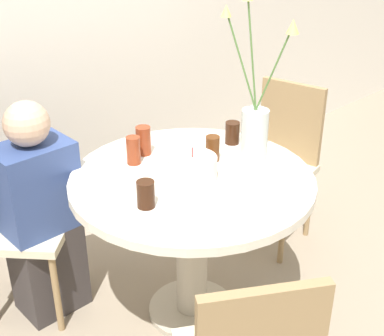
{
  "coord_description": "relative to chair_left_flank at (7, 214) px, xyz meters",
  "views": [
    {
      "loc": [
        -1.41,
        -1.5,
        1.87
      ],
      "look_at": [
        0.0,
        0.0,
        0.81
      ],
      "focal_mm": 50.0,
      "sensor_mm": 36.0,
      "label": 1
    }
  ],
  "objects": [
    {
      "name": "dining_table",
      "position": [
        0.59,
        -0.64,
        0.07
      ],
      "size": [
        1.07,
        1.07,
        0.77
      ],
      "color": "silver",
      "rests_on": "ground_plane"
    },
    {
      "name": "drink_glass_2",
      "position": [
        0.58,
        -0.32,
        0.3
      ],
      "size": [
        0.07,
        0.07,
        0.14
      ],
      "color": "maroon",
      "rests_on": "dining_table"
    },
    {
      "name": "drink_glass_3",
      "position": [
        0.76,
        -0.59,
        0.29
      ],
      "size": [
        0.06,
        0.06,
        0.12
      ],
      "color": "#51280F",
      "rests_on": "dining_table"
    },
    {
      "name": "wall_back",
      "position": [
        0.59,
        0.48,
        0.77
      ],
      "size": [
        8.0,
        0.05,
        2.6
      ],
      "color": "silver",
      "rests_on": "ground_plane"
    },
    {
      "name": "birthday_cake",
      "position": [
        0.57,
        -0.66,
        0.29
      ],
      "size": [
        0.21,
        0.21,
        0.15
      ],
      "color": "white",
      "rests_on": "dining_table"
    },
    {
      "name": "flower_vase",
      "position": [
        0.91,
        -0.7,
        0.41
      ],
      "size": [
        0.19,
        0.29,
        0.76
      ],
      "color": "silver",
      "rests_on": "dining_table"
    },
    {
      "name": "side_plate",
      "position": [
        0.38,
        -0.97,
        0.24
      ],
      "size": [
        0.21,
        0.21,
        0.01
      ],
      "color": "silver",
      "rests_on": "dining_table"
    },
    {
      "name": "ground_plane",
      "position": [
        0.59,
        -0.64,
        -0.53
      ],
      "size": [
        16.0,
        16.0,
        0.0
      ],
      "primitive_type": "plane",
      "color": "gray"
    },
    {
      "name": "drink_glass_4",
      "position": [
        0.97,
        -0.52,
        0.29
      ],
      "size": [
        0.07,
        0.07,
        0.11
      ],
      "color": "#33190C",
      "rests_on": "dining_table"
    },
    {
      "name": "drink_glass_0",
      "position": [
        0.28,
        -0.7,
        0.29
      ],
      "size": [
        0.07,
        0.07,
        0.11
      ],
      "color": "#33190C",
      "rests_on": "dining_table"
    },
    {
      "name": "chair_left_flank",
      "position": [
        0.0,
        0.0,
        0.0
      ],
      "size": [
        0.57,
        0.57,
        0.93
      ],
      "rotation": [
        0.0,
        0.0,
        0.75
      ],
      "color": "beige",
      "rests_on": "ground_plane"
    },
    {
      "name": "person_boy",
      "position": [
        0.11,
        -0.12,
        -0.02
      ],
      "size": [
        0.34,
        0.24,
        1.09
      ],
      "color": "#383333",
      "rests_on": "ground_plane"
    },
    {
      "name": "chair_right_flank",
      "position": [
        1.44,
        -0.47,
        0.0
      ],
      "size": [
        0.47,
        0.47,
        0.93
      ],
      "rotation": [
        0.0,
        0.0,
        4.9
      ],
      "color": "beige",
      "rests_on": "ground_plane"
    },
    {
      "name": "drink_glass_1",
      "position": [
        0.48,
        -0.36,
        0.3
      ],
      "size": [
        0.06,
        0.06,
        0.13
      ],
      "color": "maroon",
      "rests_on": "dining_table"
    }
  ]
}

